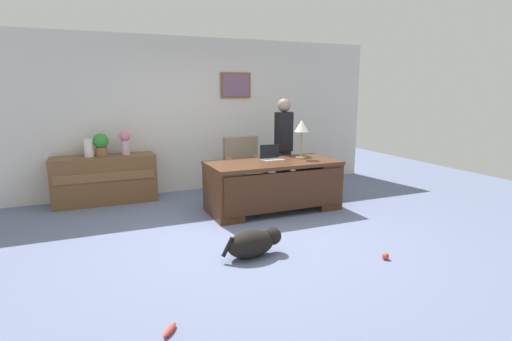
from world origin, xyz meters
name	(u,v)px	position (x,y,z in m)	size (l,w,h in m)	color
ground_plane	(251,234)	(0.00, 0.00, 0.00)	(12.00, 12.00, 0.00)	slate
back_wall	(196,115)	(0.00, 2.60, 1.35)	(7.00, 0.16, 2.70)	silver
desk	(274,184)	(0.71, 0.80, 0.41)	(1.96, 0.91, 0.75)	#4C2B19
credenza	(105,179)	(-1.61, 2.25, 0.38)	(1.58, 0.50, 0.77)	brown
armchair	(244,170)	(0.59, 1.72, 0.46)	(0.60, 0.59, 1.01)	gray
person_standing	(284,147)	(1.21, 1.48, 0.86)	(0.32, 0.32, 1.66)	#262323
dog_lying	(254,243)	(-0.24, -0.66, 0.16)	(0.73, 0.36, 0.30)	black
laptop	(271,156)	(0.75, 0.98, 0.81)	(0.32, 0.22, 0.22)	#B2B5BA
desk_lamp	(302,128)	(1.22, 0.90, 1.22)	(0.22, 0.22, 0.60)	#9E8447
vase_with_flowers	(125,141)	(-1.26, 2.25, 0.98)	(0.17, 0.17, 0.38)	#C8A4BB
vase_empty	(89,148)	(-1.81, 2.25, 0.91)	(0.15, 0.15, 0.28)	silver
potted_plant	(101,144)	(-1.63, 2.25, 0.97)	(0.24, 0.24, 0.36)	brown
dog_toy_ball	(386,256)	(1.04, -1.30, 0.04)	(0.07, 0.07, 0.07)	#E53F33
dog_toy_bone	(170,330)	(-1.37, -1.72, 0.03)	(0.19, 0.05, 0.05)	#E53F33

